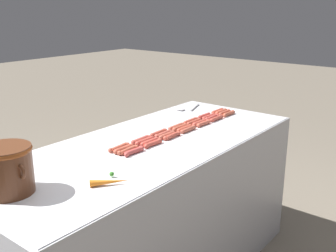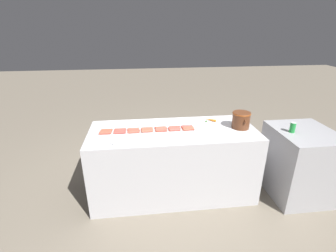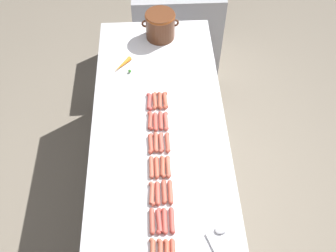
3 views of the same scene
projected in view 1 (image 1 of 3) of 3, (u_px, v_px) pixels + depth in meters
The scene contains 32 objects.
griddle_counter at pixel (149, 214), 2.45m from camera, with size 0.84×2.07×0.92m.
hot_dog_0 at pixel (229, 114), 2.88m from camera, with size 0.03×0.15×0.03m.
hot_dog_1 at pixel (217, 118), 2.76m from camera, with size 0.03×0.15×0.03m.
hot_dog_2 at pixel (203, 123), 2.64m from camera, with size 0.03×0.15×0.03m.
hot_dog_3 at pixel (188, 129), 2.52m from camera, with size 0.03×0.15×0.03m.
hot_dog_4 at pixel (172, 136), 2.39m from camera, with size 0.03×0.15×0.03m.
hot_dog_5 at pixel (153, 143), 2.26m from camera, with size 0.04×0.15×0.03m.
hot_dog_6 at pixel (134, 151), 2.14m from camera, with size 0.04×0.15×0.03m.
hot_dog_7 at pixel (225, 113), 2.91m from camera, with size 0.03×0.15×0.03m.
hot_dog_8 at pixel (212, 117), 2.78m from camera, with size 0.04×0.15×0.03m.
hot_dog_9 at pixel (199, 123), 2.66m from camera, with size 0.03×0.15×0.03m.
hot_dog_10 at pixel (185, 128), 2.54m from camera, with size 0.03×0.15×0.03m.
hot_dog_11 at pixel (167, 135), 2.41m from camera, with size 0.03×0.15×0.03m.
hot_dog_12 at pixel (150, 142), 2.29m from camera, with size 0.03×0.15×0.03m.
hot_dog_13 at pixel (128, 150), 2.16m from camera, with size 0.03×0.15×0.03m.
hot_dog_14 at pixel (221, 112), 2.93m from camera, with size 0.03×0.15×0.03m.
hot_dog_15 at pixel (209, 117), 2.80m from camera, with size 0.03×0.15×0.03m.
hot_dog_16 at pixel (194, 122), 2.68m from camera, with size 0.03×0.15×0.03m.
hot_dog_17 at pixel (180, 128), 2.56m from camera, with size 0.03×0.15×0.03m.
hot_dog_18 at pixel (164, 134), 2.43m from camera, with size 0.03×0.15×0.03m.
hot_dog_19 at pixel (145, 141), 2.30m from camera, with size 0.03×0.15×0.03m.
hot_dog_20 at pixel (124, 149), 2.18m from camera, with size 0.03×0.15×0.03m.
hot_dog_21 at pixel (217, 111), 2.95m from camera, with size 0.03×0.15×0.03m.
hot_dog_22 at pixel (204, 116), 2.82m from camera, with size 0.03×0.15×0.03m.
hot_dog_23 at pixel (190, 121), 2.70m from camera, with size 0.03×0.15×0.03m.
hot_dog_24 at pixel (176, 127), 2.58m from camera, with size 0.03×0.15×0.03m.
hot_dog_25 at pixel (159, 133), 2.45m from camera, with size 0.03×0.15×0.03m.
hot_dog_26 at pixel (141, 140), 2.33m from camera, with size 0.03×0.15×0.03m.
hot_dog_27 at pixel (119, 147), 2.20m from camera, with size 0.03×0.15×0.03m.
bean_pot at pixel (6, 167), 1.67m from camera, with size 0.28×0.22×0.20m.
serving_spoon at pixel (185, 109), 3.04m from camera, with size 0.13×0.27×0.02m.
carrot at pixel (110, 181), 1.77m from camera, with size 0.13×0.15×0.03m.
Camera 1 is at (-1.45, 1.64, 1.68)m, focal length 43.09 mm.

